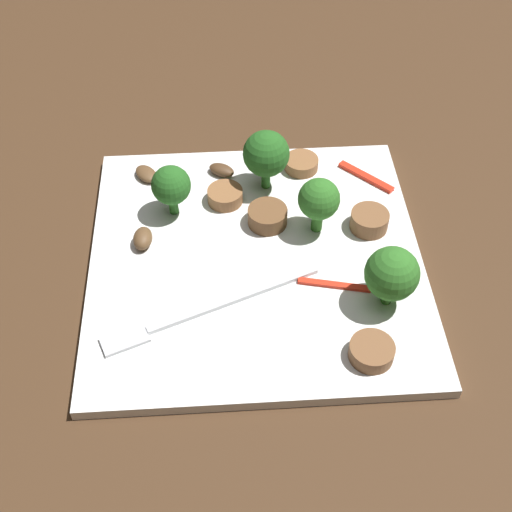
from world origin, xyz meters
The scene contains 17 objects.
ground_plane centered at (0.00, 0.00, 0.00)m, with size 1.40×1.40×0.00m, color #422B19.
plate centered at (0.00, 0.00, 0.01)m, with size 0.27×0.27×0.01m, color white.
fork centered at (0.05, 0.06, 0.01)m, with size 0.17×0.08×0.00m.
broccoli_floret_0 centered at (-0.01, -0.09, 0.05)m, with size 0.04×0.04×0.06m.
broccoli_floret_1 centered at (0.07, -0.06, 0.04)m, with size 0.03×0.03×0.05m.
broccoli_floret_2 centered at (-0.05, -0.03, 0.04)m, with size 0.04×0.04×0.05m.
broccoli_floret_3 centered at (-0.10, 0.05, 0.04)m, with size 0.04×0.04×0.05m.
sausage_slice_0 centered at (-0.05, -0.11, 0.02)m, with size 0.03×0.03×0.01m, color brown.
sausage_slice_1 centered at (0.02, -0.07, 0.02)m, with size 0.03×0.03×0.01m, color brown.
sausage_slice_2 centered at (-0.10, -0.03, 0.02)m, with size 0.03×0.03×0.02m, color brown.
sausage_slice_3 centered at (-0.01, -0.04, 0.02)m, with size 0.03×0.03×0.02m, color brown.
sausage_slice_4 centered at (-0.08, 0.10, 0.02)m, with size 0.03×0.03×0.01m, color brown.
mushroom_0 centered at (0.09, -0.02, 0.02)m, with size 0.02×0.02×0.01m, color brown.
mushroom_1 centered at (0.03, -0.10, 0.01)m, with size 0.02×0.01×0.01m, color #4C331E.
mushroom_2 centered at (0.10, -0.10, 0.01)m, with size 0.03×0.02×0.01m, color brown.
pepper_strip_0 centered at (-0.06, 0.04, 0.01)m, with size 0.06×0.01×0.00m, color red.
pepper_strip_1 centered at (-0.11, -0.09, 0.01)m, with size 0.06×0.01×0.00m, color red.
Camera 1 is at (0.02, 0.38, 0.43)m, focal length 47.79 mm.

